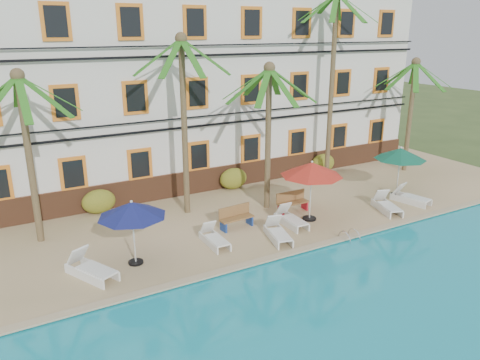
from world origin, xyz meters
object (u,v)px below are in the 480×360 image
palm_a (26,133)px  umbrella_red (312,170)px  lounger_c (278,233)px  lounger_f (410,197)px  palm_b (183,101)px  palm_e (412,98)px  lounger_a (91,268)px  lounger_b (214,238)px  umbrella_blue (132,210)px  bench_right (292,202)px  bench_left (236,217)px  palm_c (268,116)px  lounger_d (291,219)px  lounger_e (387,205)px  umbrella_green (400,154)px  pool_ladder (349,239)px  palm_d (333,64)px

palm_a → umbrella_red: bearing=-18.1°
lounger_c → lounger_f: bearing=2.3°
palm_b → umbrella_red: palm_b is taller
palm_e → lounger_a: (-18.87, -3.65, -3.90)m
umbrella_red → lounger_f: 5.86m
palm_e → lounger_b: bearing=-166.3°
umbrella_blue → bench_right: umbrella_blue is taller
lounger_c → bench_left: size_ratio=1.25×
palm_c → umbrella_red: size_ratio=2.48×
palm_c → umbrella_blue: (-6.99, -2.33, -2.27)m
bench_left → bench_right: same height
lounger_c → lounger_d: size_ratio=1.06×
palm_e → lounger_e: bearing=-144.0°
lounger_e → umbrella_green: bearing=32.5°
palm_c → lounger_f: 7.99m
umbrella_blue → bench_left: size_ratio=1.56×
palm_c → lounger_a: palm_c is taller
palm_a → umbrella_green: (16.19, -3.08, -2.19)m
umbrella_blue → lounger_d: bearing=1.0°
lounger_c → bench_left: (-0.89, 1.83, 0.19)m
lounger_c → lounger_e: size_ratio=0.97×
lounger_d → lounger_f: (6.52, -0.59, 0.01)m
lounger_e → pool_ladder: (-3.51, -1.45, -0.28)m
palm_e → umbrella_green: size_ratio=2.58×
umbrella_blue → bench_left: umbrella_blue is taller
lounger_b → pool_ladder: size_ratio=2.29×
bench_left → pool_ladder: bearing=-43.5°
lounger_a → lounger_d: size_ratio=1.17×
umbrella_blue → palm_e: bearing=11.4°
umbrella_red → lounger_d: size_ratio=1.48×
palm_c → lounger_e: (4.52, -3.05, -4.02)m
bench_left → umbrella_blue: bearing=-167.4°
umbrella_red → lounger_a: size_ratio=1.27×
lounger_a → lounger_e: bearing=-2.4°
lounger_f → palm_c: bearing=156.0°
palm_a → lounger_f: 16.99m
umbrella_green → lounger_d: 6.99m
palm_b → palm_e: (13.76, -0.11, -0.81)m
palm_e → bench_right: 10.49m
palm_d → umbrella_blue: (-12.27, -4.48, -4.14)m
bench_right → palm_d: bearing=34.5°
lounger_a → lounger_e: 13.10m
palm_d → lounger_c: size_ratio=5.14×
umbrella_green → lounger_a: (-15.09, -0.73, -1.83)m
lounger_c → lounger_e: 5.99m
lounger_b → pool_ladder: lounger_b is taller
palm_d → lounger_e: bearing=-98.4°
umbrella_blue → lounger_b: umbrella_blue is taller
palm_b → lounger_f: (9.77, -4.07, -4.73)m
palm_b → bench_left: palm_b is taller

